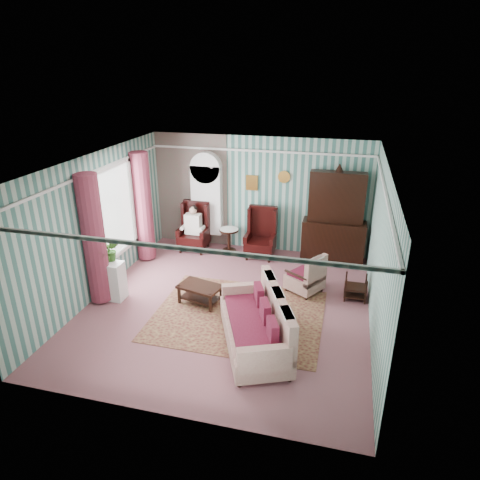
% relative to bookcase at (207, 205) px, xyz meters
% --- Properties ---
extents(floor, '(6.00, 6.00, 0.00)m').
position_rel_bookcase_xyz_m(floor, '(1.35, -2.84, -1.12)').
color(floor, '#90535B').
rests_on(floor, ground).
extents(room_shell, '(5.53, 6.02, 2.91)m').
position_rel_bookcase_xyz_m(room_shell, '(0.73, -2.66, 0.89)').
color(room_shell, '#3D6F65').
rests_on(room_shell, ground).
extents(bookcase, '(0.80, 0.28, 2.24)m').
position_rel_bookcase_xyz_m(bookcase, '(0.00, 0.00, 0.00)').
color(bookcase, silver).
rests_on(bookcase, floor).
extents(dresser_hutch, '(1.50, 0.56, 2.36)m').
position_rel_bookcase_xyz_m(dresser_hutch, '(3.25, -0.12, 0.06)').
color(dresser_hutch, black).
rests_on(dresser_hutch, floor).
extents(wingback_left, '(0.76, 0.80, 1.25)m').
position_rel_bookcase_xyz_m(wingback_left, '(-0.25, -0.39, -0.50)').
color(wingback_left, black).
rests_on(wingback_left, floor).
extents(wingback_right, '(0.76, 0.80, 1.25)m').
position_rel_bookcase_xyz_m(wingback_right, '(1.50, -0.39, -0.50)').
color(wingback_right, black).
rests_on(wingback_right, floor).
extents(seated_woman, '(0.44, 0.40, 1.18)m').
position_rel_bookcase_xyz_m(seated_woman, '(-0.25, -0.39, -0.53)').
color(seated_woman, white).
rests_on(seated_woman, floor).
extents(round_side_table, '(0.50, 0.50, 0.60)m').
position_rel_bookcase_xyz_m(round_side_table, '(0.65, -0.24, -0.82)').
color(round_side_table, black).
rests_on(round_side_table, floor).
extents(nest_table, '(0.45, 0.38, 0.54)m').
position_rel_bookcase_xyz_m(nest_table, '(3.82, -1.94, -0.85)').
color(nest_table, black).
rests_on(nest_table, floor).
extents(plant_stand, '(0.55, 0.35, 0.80)m').
position_rel_bookcase_xyz_m(plant_stand, '(-1.05, -3.14, -0.72)').
color(plant_stand, silver).
rests_on(plant_stand, floor).
extents(rug, '(3.20, 2.60, 0.01)m').
position_rel_bookcase_xyz_m(rug, '(1.65, -3.14, -1.11)').
color(rug, '#47171C').
rests_on(rug, floor).
extents(sofa, '(1.74, 2.32, 1.02)m').
position_rel_bookcase_xyz_m(sofa, '(2.15, -4.04, -0.61)').
color(sofa, '#C1B596').
rests_on(sofa, floor).
extents(floral_armchair, '(1.13, 1.08, 1.02)m').
position_rel_bookcase_xyz_m(floral_armchair, '(2.77, -1.88, -0.61)').
color(floral_armchair, '#C3B497').
rests_on(floral_armchair, floor).
extents(coffee_table, '(0.94, 0.71, 0.40)m').
position_rel_bookcase_xyz_m(coffee_table, '(0.78, -2.88, -0.92)').
color(coffee_table, black).
rests_on(coffee_table, floor).
extents(potted_plant_a, '(0.42, 0.39, 0.37)m').
position_rel_bookcase_xyz_m(potted_plant_a, '(-1.09, -3.28, -0.13)').
color(potted_plant_a, '#275319').
rests_on(potted_plant_a, plant_stand).
extents(potted_plant_b, '(0.31, 0.28, 0.46)m').
position_rel_bookcase_xyz_m(potted_plant_b, '(-1.00, -3.01, -0.09)').
color(potted_plant_b, '#29581B').
rests_on(potted_plant_b, plant_stand).
extents(potted_plant_c, '(0.25, 0.25, 0.36)m').
position_rel_bookcase_xyz_m(potted_plant_c, '(-1.09, -3.05, -0.14)').
color(potted_plant_c, '#21541A').
rests_on(potted_plant_c, plant_stand).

